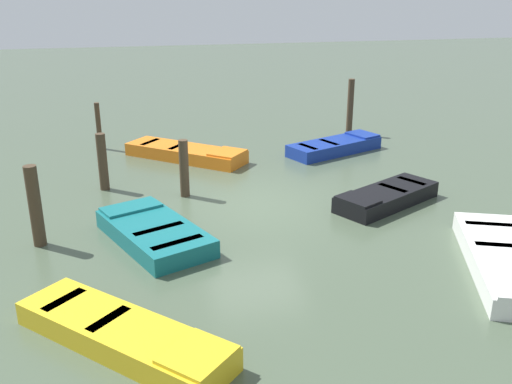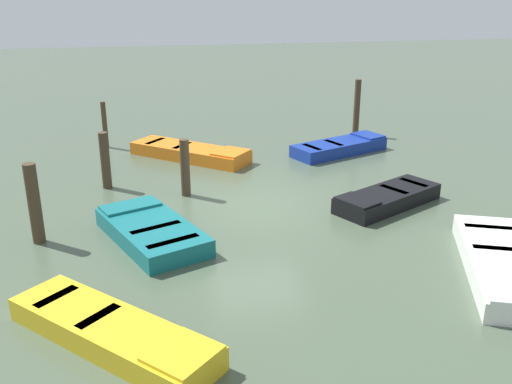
{
  "view_description": "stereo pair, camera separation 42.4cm",
  "coord_description": "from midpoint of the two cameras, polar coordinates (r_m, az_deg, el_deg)",
  "views": [
    {
      "loc": [
        13.27,
        -3.05,
        5.38
      ],
      "look_at": [
        0.0,
        0.0,
        0.35
      ],
      "focal_mm": 39.93,
      "sensor_mm": 36.0,
      "label": 1
    },
    {
      "loc": [
        13.35,
        -2.63,
        5.38
      ],
      "look_at": [
        0.0,
        0.0,
        0.35
      ],
      "focal_mm": 39.93,
      "sensor_mm": 36.0,
      "label": 2
    }
  ],
  "objects": [
    {
      "name": "rowboat_teal",
      "position": [
        12.77,
        -11.14,
        -3.97
      ],
      "size": [
        3.4,
        2.55,
        0.46
      ],
      "rotation": [
        0.0,
        0.0,
        3.54
      ],
      "color": "#14666B",
      "rests_on": "ground_plane"
    },
    {
      "name": "ground_plane",
      "position": [
        14.63,
        -0.83,
        -1.29
      ],
      "size": [
        80.0,
        80.0,
        0.0
      ],
      "primitive_type": "plane",
      "color": "#475642"
    },
    {
      "name": "mooring_piling_mid_left",
      "position": [
        15.13,
        -8.02,
        2.35
      ],
      "size": [
        0.25,
        0.25,
        1.55
      ],
      "primitive_type": "cylinder",
      "color": "#423323",
      "rests_on": "ground_plane"
    },
    {
      "name": "rowboat_white",
      "position": [
        12.25,
        22.68,
        -6.35
      ],
      "size": [
        4.13,
        2.68,
        0.46
      ],
      "rotation": [
        0.0,
        0.0,
        5.9
      ],
      "color": "silver",
      "rests_on": "ground_plane"
    },
    {
      "name": "mooring_piling_near_left",
      "position": [
        20.21,
        -16.08,
        6.38
      ],
      "size": [
        0.17,
        0.17,
        1.59
      ],
      "primitive_type": "cylinder",
      "color": "#423323",
      "rests_on": "ground_plane"
    },
    {
      "name": "mooring_piling_far_left",
      "position": [
        21.61,
        8.86,
        8.43
      ],
      "size": [
        0.23,
        0.23,
        2.06
      ],
      "primitive_type": "cylinder",
      "color": "#423323",
      "rests_on": "ground_plane"
    },
    {
      "name": "mooring_piling_near_right",
      "position": [
        13.05,
        -22.12,
        -1.35
      ],
      "size": [
        0.27,
        0.27,
        1.81
      ],
      "primitive_type": "cylinder",
      "color": "#423323",
      "rests_on": "ground_plane"
    },
    {
      "name": "rowboat_yellow",
      "position": [
        9.42,
        -14.36,
        -13.7
      ],
      "size": [
        3.49,
        3.43,
        0.46
      ],
      "rotation": [
        0.0,
        0.0,
        0.77
      ],
      "color": "gold",
      "rests_on": "ground_plane"
    },
    {
      "name": "rowboat_black",
      "position": [
        14.91,
        12.12,
        -0.45
      ],
      "size": [
        2.38,
        3.18,
        0.46
      ],
      "rotation": [
        0.0,
        0.0,
        5.2
      ],
      "color": "black",
      "rests_on": "ground_plane"
    },
    {
      "name": "rowboat_blue",
      "position": [
        19.29,
        7.29,
        4.59
      ],
      "size": [
        2.31,
        3.51,
        0.46
      ],
      "rotation": [
        0.0,
        0.0,
        1.97
      ],
      "color": "navy",
      "rests_on": "ground_plane"
    },
    {
      "name": "mooring_piling_far_right",
      "position": [
        16.09,
        -15.85,
        2.92
      ],
      "size": [
        0.26,
        0.26,
        1.58
      ],
      "primitive_type": "cylinder",
      "color": "#423323",
      "rests_on": "ground_plane"
    },
    {
      "name": "rowboat_orange",
      "position": [
        18.54,
        -7.63,
        3.92
      ],
      "size": [
        3.49,
        3.81,
        0.46
      ],
      "rotation": [
        0.0,
        0.0,
        0.86
      ],
      "color": "orange",
      "rests_on": "ground_plane"
    }
  ]
}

